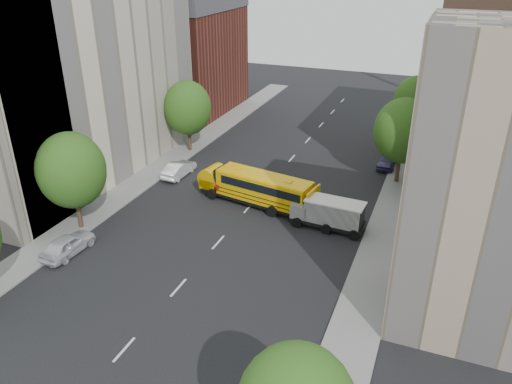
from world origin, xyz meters
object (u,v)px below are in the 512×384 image
Objects in this scene: parked_car_4 at (387,160)px; street_tree_1 at (71,170)px; safari_truck at (329,213)px; street_tree_2 at (188,108)px; school_bus at (256,187)px; parked_car_1 at (179,169)px; parked_car_0 at (68,244)px; street_tree_4 at (403,131)px; street_tree_5 at (416,101)px; parked_car_5 at (390,135)px.

street_tree_1 is at bearing -133.21° from parked_car_4.
safari_truck is (18.12, 7.22, -3.67)m from street_tree_1.
street_tree_2 is 0.73× the size of school_bus.
parked_car_1 reaches higher than parked_car_4.
parked_car_0 is at bearing 89.35° from parked_car_1.
street_tree_1 is 19.85m from safari_truck.
parked_car_0 is at bearing -143.79° from safari_truck.
safari_truck reaches higher than parked_car_0.
street_tree_4 is 1.40× the size of safari_truck.
street_tree_5 is 1.29× the size of safari_truck.
street_tree_1 reaches higher than safari_truck.
street_tree_1 is at bearing 80.92° from parked_car_1.
street_tree_1 is at bearing -154.58° from safari_truck.
parked_car_4 is at bearing 9.52° from street_tree_2.
parked_car_0 is 1.01× the size of parked_car_1.
school_bus is 7.01m from safari_truck.
street_tree_1 is 0.98× the size of street_tree_4.
school_bus reaches higher than safari_truck.
parked_car_4 is at bearing -99.31° from street_tree_5.
street_tree_2 is 7.85m from parked_car_1.
street_tree_5 is 1.67× the size of parked_car_5.
street_tree_1 is 37.20m from street_tree_5.
street_tree_4 reaches higher than street_tree_1.
school_bus is 15.62m from parked_car_4.
street_tree_2 is 1.77× the size of parked_car_1.
parked_car_0 reaches higher than parked_car_4.
street_tree_1 reaches higher than street_tree_2.
parked_car_1 is 24.73m from parked_car_5.
street_tree_2 is at bearing 90.00° from street_tree_1.
parked_car_0 is at bearing -121.47° from street_tree_5.
street_tree_5 is 1.71× the size of parked_car_0.
school_bus is at bearing -125.87° from parked_car_4.
parked_car_5 is at bearing -133.80° from parked_car_1.
street_tree_4 reaches higher than parked_car_4.
parked_car_5 is (18.19, 32.36, -0.01)m from parked_car_0.
parked_car_5 is (8.47, 20.13, -0.89)m from school_bus.
street_tree_1 is 1.03× the size of street_tree_2.
safari_truck is 19.58m from parked_car_0.
parked_car_0 is 37.12m from parked_car_5.
safari_truck is at bearing 165.91° from parked_car_1.
street_tree_4 is at bearing -160.74° from parked_car_1.
street_tree_4 is at bearing 50.45° from school_bus.
street_tree_1 is 1.80× the size of parked_car_0.
street_tree_2 is at bearing 151.37° from school_bus.
street_tree_2 reaches higher than parked_car_1.
parked_car_5 is (-2.20, -0.94, -3.96)m from street_tree_5.
parked_car_0 is 0.98× the size of parked_car_5.
street_tree_5 reaches higher than parked_car_4.
street_tree_5 is (-0.00, 12.00, -0.37)m from street_tree_4.
safari_truck is 1.29× the size of parked_car_5.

